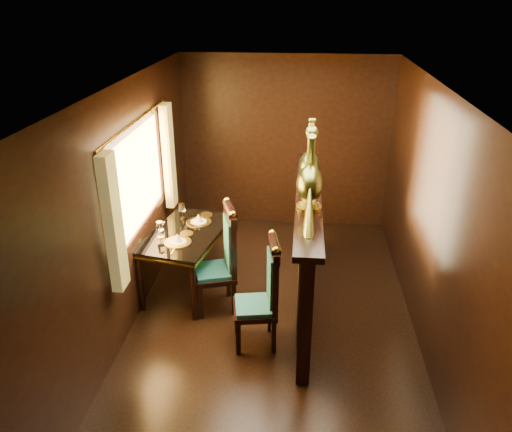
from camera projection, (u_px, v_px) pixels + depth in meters
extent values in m
plane|color=black|center=(273.00, 317.00, 5.48)|extent=(5.00, 5.00, 0.00)
cube|color=black|center=(286.00, 143.00, 7.22)|extent=(3.00, 0.04, 2.50)
cube|color=black|center=(248.00, 404.00, 2.70)|extent=(3.00, 0.04, 2.50)
cube|color=black|center=(129.00, 208.00, 5.09)|extent=(0.04, 5.00, 2.50)
cube|color=black|center=(430.00, 220.00, 4.83)|extent=(0.04, 5.00, 2.50)
cube|color=beige|center=(278.00, 86.00, 4.44)|extent=(3.00, 5.00, 0.04)
cube|color=#FFC672|center=(136.00, 180.00, 5.28)|extent=(0.01, 1.70, 1.05)
cube|color=gold|center=(113.00, 224.00, 4.41)|extent=(0.10, 0.22, 1.30)
cube|color=gold|center=(169.00, 156.00, 6.17)|extent=(0.10, 0.22, 1.30)
cylinder|color=gold|center=(137.00, 120.00, 5.00)|extent=(0.03, 2.20, 0.03)
cube|color=black|center=(306.00, 254.00, 5.46)|extent=(0.12, 2.60, 1.30)
cube|color=#3A3A1A|center=(300.00, 249.00, 5.44)|extent=(0.02, 2.20, 0.95)
cube|color=black|center=(308.00, 196.00, 5.17)|extent=(0.26, 2.70, 0.06)
cube|color=black|center=(186.00, 233.00, 5.73)|extent=(0.98, 1.38, 0.04)
cube|color=gold|center=(186.00, 236.00, 5.74)|extent=(1.01, 1.40, 0.02)
cylinder|color=black|center=(141.00, 283.00, 5.48)|extent=(0.06, 0.06, 0.69)
cylinder|color=black|center=(194.00, 292.00, 5.31)|extent=(0.06, 0.06, 0.69)
cylinder|color=black|center=(183.00, 238.00, 6.46)|extent=(0.06, 0.06, 0.69)
cylinder|color=black|center=(229.00, 245.00, 6.30)|extent=(0.06, 0.06, 0.69)
cylinder|color=gold|center=(178.00, 242.00, 5.47)|extent=(0.30, 0.30, 0.01)
cone|color=silver|center=(177.00, 238.00, 5.45)|extent=(0.11, 0.11, 0.10)
cylinder|color=gold|center=(199.00, 222.00, 5.94)|extent=(0.30, 0.30, 0.01)
cone|color=silver|center=(199.00, 218.00, 5.92)|extent=(0.11, 0.11, 0.10)
cylinder|color=silver|center=(162.00, 227.00, 5.77)|extent=(0.03, 0.03, 0.06)
cylinder|color=silver|center=(164.00, 225.00, 5.82)|extent=(0.03, 0.03, 0.06)
cube|color=black|center=(255.00, 309.00, 4.94)|extent=(0.48, 0.48, 0.05)
cube|color=#124754|center=(255.00, 305.00, 4.92)|extent=(0.44, 0.44, 0.05)
cube|color=#124754|center=(273.00, 278.00, 4.81)|extent=(0.09, 0.33, 0.54)
cube|color=black|center=(238.00, 339.00, 4.86)|extent=(0.05, 0.05, 0.37)
cube|color=black|center=(274.00, 337.00, 4.89)|extent=(0.05, 0.05, 0.37)
cube|color=black|center=(237.00, 317.00, 5.17)|extent=(0.05, 0.05, 0.37)
cube|color=black|center=(270.00, 316.00, 5.20)|extent=(0.05, 0.05, 0.37)
sphere|color=gold|center=(276.00, 250.00, 4.48)|extent=(0.06, 0.06, 0.06)
sphere|color=gold|center=(272.00, 233.00, 4.80)|extent=(0.06, 0.06, 0.06)
cube|color=black|center=(214.00, 274.00, 5.50)|extent=(0.56, 0.56, 0.06)
cube|color=#124754|center=(214.00, 271.00, 5.48)|extent=(0.50, 0.50, 0.05)
cube|color=#124754|center=(231.00, 243.00, 5.38)|extent=(0.14, 0.34, 0.57)
cube|color=black|center=(201.00, 303.00, 5.40)|extent=(0.05, 0.05, 0.39)
cube|color=black|center=(234.00, 299.00, 5.47)|extent=(0.05, 0.05, 0.39)
cube|color=black|center=(197.00, 285.00, 5.72)|extent=(0.05, 0.05, 0.39)
cube|color=black|center=(228.00, 281.00, 5.79)|extent=(0.05, 0.05, 0.39)
sphere|color=gold|center=(233.00, 214.00, 5.04)|extent=(0.07, 0.07, 0.07)
sphere|color=gold|center=(227.00, 200.00, 5.37)|extent=(0.07, 0.07, 0.07)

